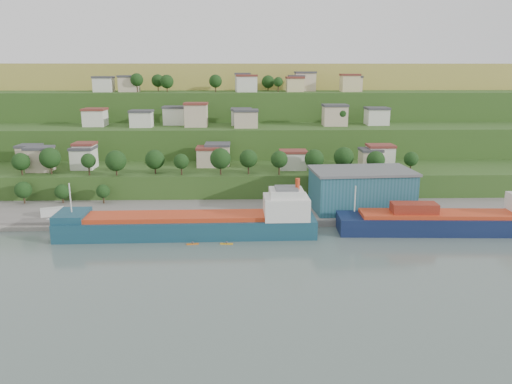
{
  "coord_description": "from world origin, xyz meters",
  "views": [
    {
      "loc": [
        10.74,
        -124.44,
        44.93
      ],
      "look_at": [
        14.14,
        15.0,
        10.71
      ],
      "focal_mm": 35.0,
      "sensor_mm": 36.0,
      "label": 1
    }
  ],
  "objects_px": {
    "caravan": "(53,213)",
    "cargo_ship_far": "(458,223)",
    "cargo_ship_near": "(196,226)",
    "warehouse": "(361,189)",
    "kayak_orange": "(193,244)"
  },
  "relations": [
    {
      "from": "cargo_ship_near",
      "to": "cargo_ship_far",
      "type": "distance_m",
      "value": 74.27
    },
    {
      "from": "caravan",
      "to": "kayak_orange",
      "type": "xyz_separation_m",
      "value": [
        44.42,
        -21.38,
        -2.52
      ]
    },
    {
      "from": "warehouse",
      "to": "kayak_orange",
      "type": "relative_size",
      "value": 9.89
    },
    {
      "from": "cargo_ship_near",
      "to": "caravan",
      "type": "bearing_deg",
      "value": 160.99
    },
    {
      "from": "cargo_ship_far",
      "to": "warehouse",
      "type": "relative_size",
      "value": 1.97
    },
    {
      "from": "caravan",
      "to": "kayak_orange",
      "type": "bearing_deg",
      "value": -46.4
    },
    {
      "from": "kayak_orange",
      "to": "cargo_ship_far",
      "type": "bearing_deg",
      "value": -2.15
    },
    {
      "from": "cargo_ship_near",
      "to": "cargo_ship_far",
      "type": "bearing_deg",
      "value": -0.12
    },
    {
      "from": "cargo_ship_near",
      "to": "cargo_ship_far",
      "type": "relative_size",
      "value": 1.12
    },
    {
      "from": "caravan",
      "to": "cargo_ship_far",
      "type": "bearing_deg",
      "value": -26.85
    },
    {
      "from": "cargo_ship_near",
      "to": "kayak_orange",
      "type": "distance_m",
      "value": 7.57
    },
    {
      "from": "cargo_ship_far",
      "to": "caravan",
      "type": "distance_m",
      "value": 119.6
    },
    {
      "from": "caravan",
      "to": "warehouse",
      "type": "bearing_deg",
      "value": -17.72
    },
    {
      "from": "cargo_ship_far",
      "to": "warehouse",
      "type": "height_order",
      "value": "cargo_ship_far"
    },
    {
      "from": "caravan",
      "to": "kayak_orange",
      "type": "height_order",
      "value": "caravan"
    }
  ]
}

